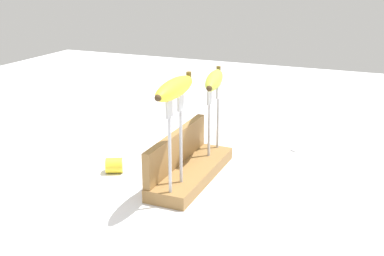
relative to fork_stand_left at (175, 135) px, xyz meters
The scene contains 10 objects.
ground_plane 0.19m from the fork_stand_left, ahead, with size 3.00×3.00×0.00m, color silver.
wooden_board 0.18m from the fork_stand_left, ahead, with size 0.33×0.10×0.03m, color olive.
board_backstop 0.15m from the fork_stand_left, 23.79° to the left, with size 0.32×0.02×0.08m, color olive.
fork_stand_left is the anchor object (origin of this frame).
fork_stand_right 0.24m from the fork_stand_left, ahead, with size 0.09×0.01×0.17m.
banana_raised_left 0.10m from the fork_stand_left, behind, with size 0.18×0.05×0.04m.
banana_raised_right 0.25m from the fork_stand_left, ahead, with size 0.19×0.08×0.04m.
fork_fallen_near 0.51m from the fork_stand_left, 25.53° to the right, with size 0.14×0.10×0.01m.
banana_chunk_near 0.26m from the fork_stand_left, 69.97° to the left, with size 0.05×0.06×0.04m.
banana_chunk_far 0.38m from the fork_stand_left, 19.32° to the left, with size 0.06×0.06×0.04m.
Camera 1 is at (-0.99, -0.42, 0.49)m, focal length 44.44 mm.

